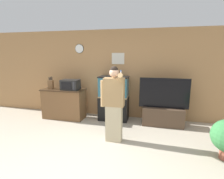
# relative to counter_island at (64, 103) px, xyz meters

# --- Properties ---
(ground_plane) EXTENTS (18.00, 18.00, 0.00)m
(ground_plane) POSITION_rel_counter_island_xyz_m (1.44, -2.10, -0.45)
(ground_plane) COLOR #B2A893
(wall_back_paneled) EXTENTS (10.00, 0.08, 2.60)m
(wall_back_paneled) POSITION_rel_counter_island_xyz_m (1.44, 0.55, 0.86)
(wall_back_paneled) COLOR #A87A4C
(wall_back_paneled) RESTS_ON ground_plane
(counter_island) EXTENTS (1.25, 0.56, 0.89)m
(counter_island) POSITION_rel_counter_island_xyz_m (0.00, 0.00, 0.00)
(counter_island) COLOR brown
(counter_island) RESTS_ON ground_plane
(microwave) EXTENTS (0.50, 0.34, 0.29)m
(microwave) POSITION_rel_counter_island_xyz_m (0.26, -0.04, 0.59)
(microwave) COLOR black
(microwave) RESTS_ON counter_island
(knife_block) EXTENTS (0.15, 0.10, 0.36)m
(knife_block) POSITION_rel_counter_island_xyz_m (-0.37, -0.05, 0.58)
(knife_block) COLOR brown
(knife_block) RESTS_ON counter_island
(aquarium_on_stand) EXTENTS (0.84, 0.48, 1.28)m
(aquarium_on_stand) POSITION_rel_counter_island_xyz_m (1.48, 0.20, 0.19)
(aquarium_on_stand) COLOR black
(aquarium_on_stand) RESTS_ON ground_plane
(tv_on_stand) EXTENTS (1.29, 0.40, 1.29)m
(tv_on_stand) POSITION_rel_counter_island_xyz_m (2.86, 0.08, -0.06)
(tv_on_stand) COLOR #4C3828
(tv_on_stand) RESTS_ON ground_plane
(person_standing) EXTENTS (0.52, 0.39, 1.65)m
(person_standing) POSITION_rel_counter_island_xyz_m (1.76, -1.06, 0.42)
(person_standing) COLOR #BCAD89
(person_standing) RESTS_ON ground_plane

